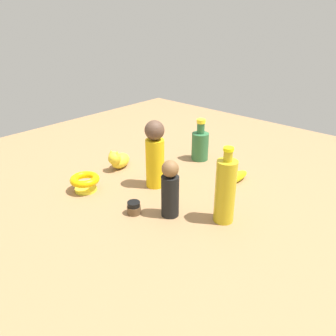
# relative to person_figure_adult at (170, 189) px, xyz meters

# --- Properties ---
(ground) EXTENTS (2.00, 2.00, 0.00)m
(ground) POSITION_rel_person_figure_adult_xyz_m (0.13, -0.14, -0.09)
(ground) COLOR #936D47
(person_figure_adult) EXTENTS (0.08, 0.08, 0.19)m
(person_figure_adult) POSITION_rel_person_figure_adult_xyz_m (0.00, 0.00, 0.00)
(person_figure_adult) COLOR black
(person_figure_adult) RESTS_ON ground
(person_figure_child) EXTENTS (0.09, 0.09, 0.25)m
(person_figure_child) POSITION_rel_person_figure_adult_xyz_m (0.18, -0.11, 0.04)
(person_figure_child) COLOR yellow
(person_figure_child) RESTS_ON ground
(cat_figurine) EXTENTS (0.09, 0.13, 0.09)m
(cat_figurine) POSITION_rel_person_figure_adult_xyz_m (0.39, -0.12, -0.05)
(cat_figurine) COLOR yellow
(cat_figurine) RESTS_ON ground
(nail_polish_jar) EXTENTS (0.04, 0.04, 0.04)m
(nail_polish_jar) POSITION_rel_person_figure_adult_xyz_m (0.09, 0.07, -0.07)
(nail_polish_jar) COLOR brown
(nail_polish_jar) RESTS_ON ground
(bottle_tall) EXTENTS (0.06, 0.06, 0.24)m
(bottle_tall) POSITION_rel_person_figure_adult_xyz_m (-0.14, -0.09, 0.01)
(bottle_tall) COLOR gold
(bottle_tall) RESTS_ON ground
(bottle_short) EXTENTS (0.07, 0.07, 0.18)m
(bottle_short) POSITION_rel_person_figure_adult_xyz_m (0.20, -0.42, -0.02)
(bottle_short) COLOR #2E673B
(bottle_short) RESTS_ON ground
(banana) EXTENTS (0.06, 0.15, 0.04)m
(banana) POSITION_rel_person_figure_adult_xyz_m (-0.03, -0.33, -0.07)
(banana) COLOR yellow
(banana) RESTS_ON ground
(bowl) EXTENTS (0.11, 0.11, 0.06)m
(bowl) POSITION_rel_person_figure_adult_xyz_m (0.34, 0.08, -0.05)
(bowl) COLOR yellow
(bowl) RESTS_ON ground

